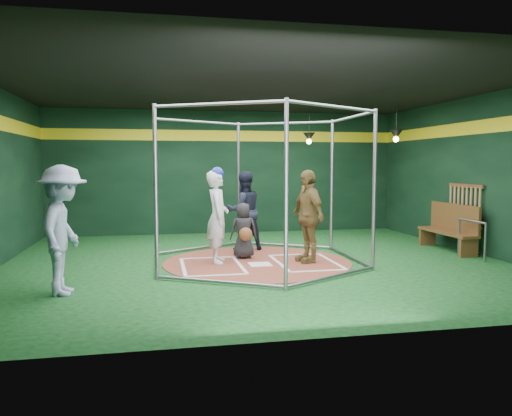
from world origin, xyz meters
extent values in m
cube|color=#0D3C14|center=(0.00, 0.00, -0.01)|extent=(10.00, 9.00, 0.02)
cube|color=black|center=(0.00, 0.00, 3.50)|extent=(10.00, 9.00, 0.02)
cube|color=black|center=(0.00, 4.50, 1.75)|extent=(10.00, 0.10, 3.50)
cube|color=black|center=(0.00, -4.50, 1.75)|extent=(10.00, 0.10, 3.50)
cube|color=black|center=(5.00, 0.00, 1.75)|extent=(0.10, 9.00, 3.50)
cube|color=yellow|center=(0.00, 4.47, 2.80)|extent=(10.00, 0.01, 0.30)
cube|color=yellow|center=(4.97, 0.00, 2.80)|extent=(0.01, 9.00, 0.30)
cylinder|color=brown|center=(0.00, 0.00, 0.01)|extent=(3.80, 3.80, 0.01)
cube|color=white|center=(0.00, -0.30, 0.02)|extent=(0.43, 0.43, 0.01)
cube|color=white|center=(-0.95, 0.60, 0.02)|extent=(1.10, 0.07, 0.01)
cube|color=white|center=(-0.95, -1.10, 0.02)|extent=(1.10, 0.07, 0.01)
cube|color=white|center=(-1.50, -0.25, 0.02)|extent=(0.07, 1.70, 0.01)
cube|color=white|center=(-0.40, -0.25, 0.02)|extent=(0.07, 1.70, 0.01)
cube|color=white|center=(0.95, 0.60, 0.02)|extent=(1.10, 0.07, 0.01)
cube|color=white|center=(0.95, -1.10, 0.02)|extent=(1.10, 0.07, 0.01)
cube|color=white|center=(0.40, -0.25, 0.02)|extent=(0.07, 1.70, 0.01)
cube|color=white|center=(1.50, -0.25, 0.02)|extent=(0.07, 1.70, 0.01)
cylinder|color=gray|center=(1.99, 1.15, 1.50)|extent=(0.07, 0.07, 3.00)
cylinder|color=gray|center=(0.00, 2.30, 1.50)|extent=(0.07, 0.07, 3.00)
cylinder|color=gray|center=(-1.99, 1.15, 1.50)|extent=(0.07, 0.07, 3.00)
cylinder|color=gray|center=(-1.99, -1.15, 1.50)|extent=(0.07, 0.07, 3.00)
cylinder|color=gray|center=(0.00, -2.30, 1.50)|extent=(0.07, 0.07, 3.00)
cylinder|color=gray|center=(1.99, -1.15, 1.50)|extent=(0.07, 0.07, 3.00)
cylinder|color=gray|center=(1.00, 1.72, 2.95)|extent=(2.02, 1.20, 0.06)
cylinder|color=gray|center=(1.00, 1.72, 0.05)|extent=(2.02, 1.20, 0.06)
cylinder|color=gray|center=(-1.00, 1.72, 2.95)|extent=(2.02, 1.20, 0.06)
cylinder|color=gray|center=(-1.00, 1.72, 0.05)|extent=(2.02, 1.20, 0.06)
cylinder|color=gray|center=(-1.99, 0.00, 2.95)|extent=(0.06, 2.30, 0.06)
cylinder|color=gray|center=(-1.99, 0.00, 0.05)|extent=(0.06, 2.30, 0.06)
cylinder|color=gray|center=(-1.00, -1.73, 2.95)|extent=(2.02, 1.20, 0.06)
cylinder|color=gray|center=(-1.00, -1.73, 0.05)|extent=(2.02, 1.20, 0.06)
cylinder|color=gray|center=(1.00, -1.73, 2.95)|extent=(2.02, 1.20, 0.06)
cylinder|color=gray|center=(1.00, -1.73, 0.05)|extent=(2.02, 1.20, 0.06)
cylinder|color=gray|center=(1.99, 0.00, 2.95)|extent=(0.06, 2.30, 0.06)
cylinder|color=gray|center=(1.99, 0.00, 0.05)|extent=(0.06, 2.30, 0.06)
cube|color=brown|center=(4.94, 0.40, 1.50)|extent=(0.05, 1.25, 0.08)
cube|color=brown|center=(4.94, 0.40, 0.60)|extent=(0.05, 1.25, 0.08)
cylinder|color=tan|center=(4.92, -0.15, 1.05)|extent=(0.06, 0.06, 0.85)
cylinder|color=tan|center=(4.92, 0.01, 1.05)|extent=(0.06, 0.06, 0.85)
cylinder|color=tan|center=(4.92, 0.16, 1.05)|extent=(0.06, 0.06, 0.85)
cylinder|color=tan|center=(4.92, 0.32, 1.05)|extent=(0.06, 0.06, 0.85)
cylinder|color=tan|center=(4.92, 0.48, 1.05)|extent=(0.06, 0.06, 0.85)
cylinder|color=tan|center=(4.92, 0.64, 1.05)|extent=(0.06, 0.06, 0.85)
cylinder|color=tan|center=(4.92, 0.79, 1.05)|extent=(0.06, 0.06, 0.85)
cylinder|color=tan|center=(4.92, 0.95, 1.05)|extent=(0.06, 0.06, 0.85)
cone|color=black|center=(2.20, 3.60, 2.75)|extent=(0.34, 0.34, 0.22)
sphere|color=#FFD899|center=(2.20, 3.60, 2.62)|extent=(0.14, 0.14, 0.14)
cylinder|color=black|center=(2.20, 3.60, 3.10)|extent=(0.02, 0.02, 0.70)
cone|color=black|center=(4.00, 2.00, 2.75)|extent=(0.34, 0.34, 0.22)
sphere|color=#FFD899|center=(4.00, 2.00, 2.62)|extent=(0.14, 0.14, 0.14)
cylinder|color=black|center=(4.00, 2.00, 3.10)|extent=(0.02, 0.02, 0.70)
imported|color=silver|center=(-0.79, 0.09, 0.94)|extent=(0.52, 0.72, 1.85)
sphere|color=#152195|center=(-0.79, 0.09, 1.80)|extent=(0.26, 0.26, 0.26)
imported|color=#9D8143|center=(1.01, -0.18, 0.94)|extent=(0.67, 1.16, 1.87)
imported|color=black|center=(-0.19, 0.47, 0.60)|extent=(0.60, 0.42, 1.17)
sphere|color=brown|center=(-0.19, 0.22, 0.55)|extent=(0.28, 0.28, 0.28)
imported|color=black|center=(-0.02, 1.45, 0.92)|extent=(1.01, 0.86, 1.81)
imported|color=#98AACA|center=(-3.38, -1.86, 0.99)|extent=(0.81, 1.32, 1.98)
cube|color=brown|center=(4.55, 0.48, 0.43)|extent=(0.43, 1.86, 0.06)
cube|color=brown|center=(4.73, 0.48, 0.77)|extent=(0.06, 1.86, 0.62)
cube|color=brown|center=(4.55, -0.35, 0.21)|extent=(0.41, 0.08, 0.41)
cube|color=brown|center=(4.55, 1.31, 0.21)|extent=(0.41, 0.08, 0.41)
cylinder|color=gray|center=(4.55, -0.89, 0.40)|extent=(0.05, 0.05, 0.81)
cylinder|color=gray|center=(4.55, 0.01, 0.40)|extent=(0.05, 0.05, 0.81)
cylinder|color=gray|center=(4.55, -0.44, 0.79)|extent=(0.05, 0.90, 0.05)
camera|label=1|loc=(-1.97, -9.79, 1.98)|focal=35.00mm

